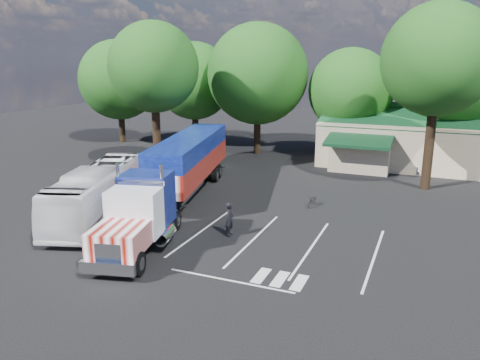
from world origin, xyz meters
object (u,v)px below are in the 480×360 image
at_px(semi_truck, 179,169).
at_px(bicycle, 313,200).
at_px(tour_bus, 99,192).
at_px(silver_sedan, 403,163).
at_px(woman, 230,219).

height_order(semi_truck, bicycle, semi_truck).
xyz_separation_m(tour_bus, silver_sedan, (16.48, 20.13, -0.91)).
bearing_deg(tour_bus, silver_sedan, 32.87).
bearing_deg(tour_bus, bicycle, 13.52).
distance_m(woman, silver_sedan, 21.44).
bearing_deg(semi_truck, bicycle, 6.89).
height_order(woman, bicycle, woman).
height_order(bicycle, tour_bus, tour_bus).
height_order(woman, silver_sedan, woman).
relative_size(woman, silver_sedan, 0.47).
distance_m(semi_truck, tour_bus, 5.34).
bearing_deg(silver_sedan, tour_bus, 169.95).
xyz_separation_m(semi_truck, tour_bus, (-3.40, -4.02, -0.90)).
height_order(semi_truck, woman, semi_truck).
relative_size(bicycle, silver_sedan, 0.38).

